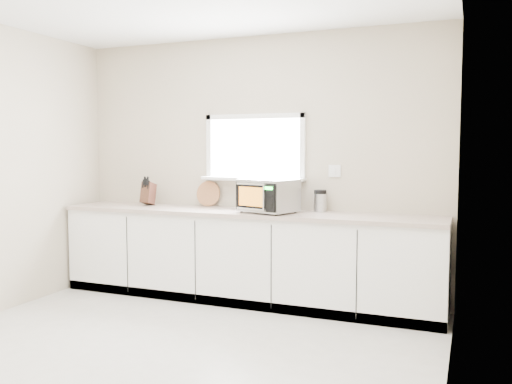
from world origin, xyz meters
The scene contains 8 objects.
ground centered at (0.00, 0.00, 0.00)m, with size 4.00×4.00×0.00m, color beige.
back_wall centered at (0.00, 2.00, 1.36)m, with size 4.00×0.17×2.70m.
cabinets centered at (0.00, 1.70, 0.44)m, with size 3.92×0.60×0.88m, color white.
countertop centered at (0.00, 1.69, 0.90)m, with size 3.92×0.64×0.04m, color #B7A597.
microwave centered at (0.28, 1.63, 1.09)m, with size 0.60×0.53×0.33m.
knife_block centered at (-1.18, 1.77, 1.06)m, with size 0.13×0.23×0.32m.
cutting_board centered at (-0.52, 1.94, 1.06)m, with size 0.27×0.27×0.02m, color #A86041.
coffee_grinder centered at (0.73, 1.89, 1.03)m, with size 0.16×0.16×0.22m.
Camera 1 is at (2.12, -3.27, 1.54)m, focal length 38.00 mm.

